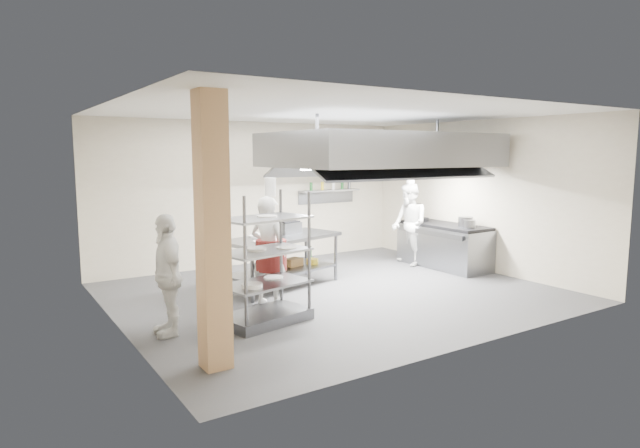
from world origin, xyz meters
TOP-DOWN VIEW (x-y plane):
  - floor at (0.00, 0.00)m, footprint 7.00×7.00m
  - ceiling at (0.00, 0.00)m, footprint 7.00×7.00m
  - wall_back at (0.00, 3.00)m, footprint 7.00×0.00m
  - wall_left at (-3.50, 0.00)m, footprint 0.00×6.00m
  - wall_right at (3.50, 0.00)m, footprint 0.00×6.00m
  - column at (-2.90, -1.90)m, footprint 0.30×0.30m
  - exhaust_hood at (1.30, 0.40)m, footprint 4.00×2.50m
  - hood_strip_a at (0.40, 0.40)m, footprint 1.60×0.12m
  - hood_strip_b at (2.20, 0.40)m, footprint 1.60×0.12m
  - wall_shelf at (1.80, 2.84)m, footprint 1.50×0.28m
  - island at (-0.56, 0.82)m, footprint 2.35×1.46m
  - island_worktop at (-0.56, 0.82)m, footprint 2.35×1.46m
  - island_undershelf at (-0.56, 0.82)m, footprint 2.16×1.32m
  - pass_rack at (-1.72, -0.80)m, footprint 1.33×0.94m
  - cooking_range at (3.08, 0.50)m, footprint 0.80×2.00m
  - range_top at (3.08, 0.50)m, footprint 0.78×1.96m
  - chef_head at (-1.27, -0.03)m, footprint 0.65×0.74m
  - chef_line at (2.60, 1.04)m, footprint 0.87×0.99m
  - chef_plating at (-3.00, -0.55)m, footprint 0.47×0.96m
  - griddle at (-0.32, 1.05)m, footprint 0.47×0.40m
  - wicker_basket at (-0.26, 0.95)m, footprint 0.37×0.30m
  - stockpot at (3.13, -0.01)m, footprint 0.29×0.29m
  - plate_stack at (-1.72, -0.80)m, footprint 0.28×0.28m

SIDE VIEW (x-z plane):
  - floor at x=0.00m, z-range 0.00..0.00m
  - island_undershelf at x=-0.56m, z-range 0.28..0.32m
  - wicker_basket at x=-0.26m, z-range 0.32..0.46m
  - cooking_range at x=3.08m, z-range 0.00..0.84m
  - island at x=-0.56m, z-range 0.00..0.91m
  - plate_stack at x=-1.72m, z-range 0.56..0.61m
  - chef_plating at x=-3.00m, z-range 0.00..1.58m
  - chef_head at x=-1.27m, z-range 0.00..1.70m
  - chef_line at x=2.60m, z-range 0.00..1.73m
  - range_top at x=3.08m, z-range 0.84..0.90m
  - island_worktop at x=-0.56m, z-range 0.85..0.91m
  - pass_rack at x=-1.72m, z-range 0.00..1.82m
  - stockpot at x=3.13m, z-range 0.90..1.10m
  - griddle at x=-0.32m, z-range 0.91..1.11m
  - wall_back at x=0.00m, z-range -2.00..5.00m
  - wall_left at x=-3.50m, z-range -1.50..4.50m
  - wall_right at x=3.50m, z-range -1.50..4.50m
  - column at x=-2.90m, z-range 0.00..3.00m
  - wall_shelf at x=1.80m, z-range 1.48..1.52m
  - hood_strip_a at x=0.40m, z-range 2.06..2.10m
  - hood_strip_b at x=2.20m, z-range 2.06..2.10m
  - exhaust_hood at x=1.30m, z-range 2.10..2.70m
  - ceiling at x=0.00m, z-range 3.00..3.00m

